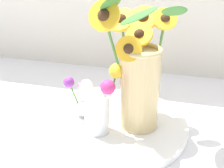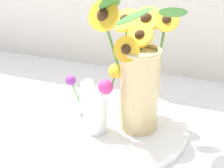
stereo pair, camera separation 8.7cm
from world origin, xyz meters
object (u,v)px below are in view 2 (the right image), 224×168
at_px(serving_tray, 112,125).
at_px(mason_jar_sunflowers, 138,76).
at_px(vase_small_center, 99,105).
at_px(vase_bulb_right, 84,97).

relative_size(serving_tray, mason_jar_sunflowers, 1.15).
bearing_deg(serving_tray, vase_small_center, -110.18).
height_order(vase_small_center, vase_bulb_right, vase_small_center).
relative_size(mason_jar_sunflowers, vase_bulb_right, 2.89).
xyz_separation_m(vase_small_center, vase_bulb_right, (-0.08, 0.07, -0.02)).
distance_m(mason_jar_sunflowers, vase_small_center, 0.14).
height_order(serving_tray, vase_bulb_right, vase_bulb_right).
bearing_deg(vase_small_center, serving_tray, 69.82).
relative_size(serving_tray, vase_bulb_right, 3.33).
height_order(mason_jar_sunflowers, vase_small_center, mason_jar_sunflowers).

